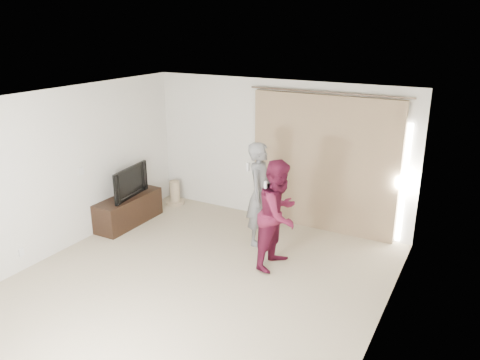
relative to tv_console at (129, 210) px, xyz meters
name	(u,v)px	position (x,y,z in m)	size (l,w,h in m)	color
floor	(195,284)	(2.27, -1.20, -0.27)	(5.50, 5.50, 0.00)	tan
wall_back	(277,151)	(2.27, 1.55, 1.03)	(5.00, 0.04, 2.60)	silver
wall_left	(61,172)	(-0.23, -1.20, 1.03)	(0.04, 5.50, 2.60)	silver
ceiling	(189,101)	(2.27, -1.20, 2.33)	(5.00, 5.50, 0.01)	white
curtain	(324,164)	(3.18, 1.48, 0.94)	(2.80, 0.11, 2.46)	#9B7B5F
tv_console	(129,210)	(0.00, 0.00, 0.00)	(0.48, 1.38, 0.53)	black
tv	(126,182)	(0.00, 0.00, 0.55)	(0.98, 0.13, 0.57)	black
scratching_post	(175,195)	(0.17, 1.20, -0.07)	(0.37, 0.37, 0.49)	tan
person_man	(260,194)	(2.46, 0.46, 0.60)	(0.49, 0.68, 1.73)	slate
person_woman	(279,214)	(3.06, -0.12, 0.57)	(0.71, 0.87, 1.67)	#59132C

